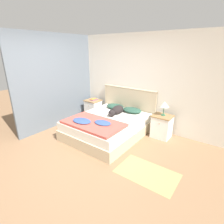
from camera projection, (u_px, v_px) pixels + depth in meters
name	position (u px, v px, depth m)	size (l,w,h in m)	color
ground_plane	(82.00, 154.00, 3.77)	(16.00, 16.00, 0.00)	#896647
wall_back	(134.00, 81.00, 4.94)	(9.00, 0.06, 2.55)	silver
wall_side_left	(64.00, 80.00, 5.10)	(0.06, 3.10, 2.55)	slate
bed	(107.00, 127.00, 4.54)	(1.65, 1.98, 0.48)	#C6B28E
headboard	(128.00, 105.00, 5.20)	(1.73, 0.06, 1.10)	#C6B28E
nightstand_left	(93.00, 109.00, 5.74)	(0.47, 0.42, 0.59)	white
nightstand_right	(162.00, 126.00, 4.42)	(0.47, 0.42, 0.59)	white
pillow_left	(115.00, 106.00, 5.17)	(0.55, 0.39, 0.12)	#284C3D
pillow_right	(132.00, 110.00, 4.84)	(0.55, 0.39, 0.12)	#284C3D
quilt	(93.00, 123.00, 4.05)	(1.42, 0.82, 0.10)	#BC4C42
dog	(116.00, 110.00, 4.68)	(0.25, 0.66, 0.23)	black
book_stack	(93.00, 99.00, 5.66)	(0.18, 0.23, 0.04)	#703D7F
table_lamp	(164.00, 105.00, 4.24)	(0.23, 0.23, 0.36)	#336B4C
rug	(147.00, 173.00, 3.19)	(1.09, 0.68, 0.00)	tan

